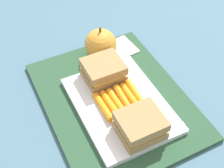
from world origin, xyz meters
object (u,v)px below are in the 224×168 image
at_px(food_tray, 120,105).
at_px(sandwich_half_left, 140,125).
at_px(sandwich_half_right, 103,71).
at_px(carrot_sticks_bundle, 120,101).
at_px(apple, 101,45).
at_px(paper_napkin, 120,48).

relative_size(food_tray, sandwich_half_left, 2.88).
height_order(sandwich_half_right, carrot_sticks_bundle, sandwich_half_right).
bearing_deg(apple, paper_napkin, -83.21).
bearing_deg(sandwich_half_left, paper_napkin, -19.04).
bearing_deg(sandwich_half_left, sandwich_half_right, 0.00).
height_order(food_tray, paper_napkin, food_tray).
xyz_separation_m(carrot_sticks_bundle, apple, (0.15, -0.03, 0.02)).
distance_m(food_tray, carrot_sticks_bundle, 0.01).
xyz_separation_m(food_tray, apple, (0.15, -0.03, 0.03)).
distance_m(food_tray, sandwich_half_right, 0.08).
xyz_separation_m(carrot_sticks_bundle, paper_napkin, (0.16, -0.08, -0.02)).
height_order(carrot_sticks_bundle, paper_napkin, carrot_sticks_bundle).
relative_size(food_tray, paper_napkin, 3.29).
height_order(sandwich_half_left, paper_napkin, sandwich_half_left).
distance_m(carrot_sticks_bundle, paper_napkin, 0.18).
height_order(food_tray, apple, apple).
bearing_deg(paper_napkin, sandwich_half_left, 160.96).
height_order(food_tray, sandwich_half_right, sandwich_half_right).
bearing_deg(food_tray, sandwich_half_right, 0.00).
xyz_separation_m(sandwich_half_right, apple, (0.08, -0.03, 0.00)).
distance_m(sandwich_half_left, sandwich_half_right, 0.16).
height_order(sandwich_half_left, sandwich_half_right, same).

